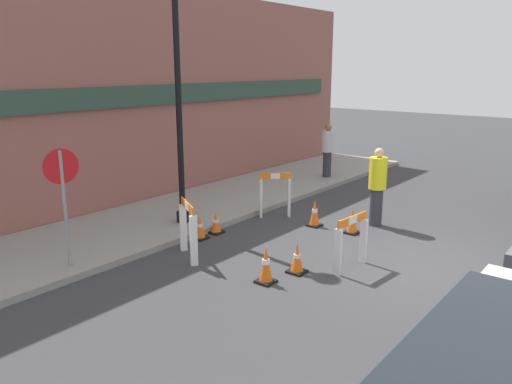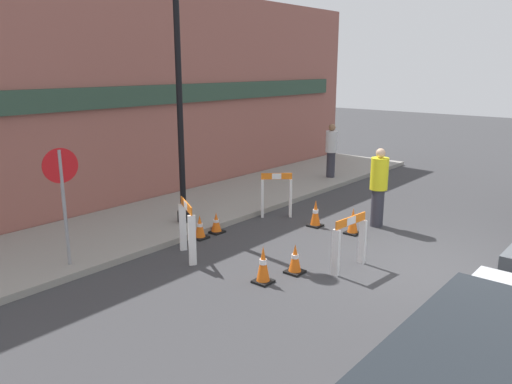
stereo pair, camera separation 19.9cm
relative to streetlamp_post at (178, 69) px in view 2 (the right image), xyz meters
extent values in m
plane|color=#38383A|center=(1.04, -5.26, -3.46)|extent=(60.00, 60.00, 0.00)
cube|color=gray|center=(1.04, 0.72, -3.40)|extent=(18.00, 2.95, 0.12)
cube|color=#93564C|center=(1.04, 2.27, -0.71)|extent=(18.00, 0.12, 5.50)
cube|color=#2D4738|center=(1.04, 2.16, -0.66)|extent=(16.20, 0.10, 0.50)
cylinder|color=black|center=(0.00, 0.00, -3.22)|extent=(0.29, 0.29, 0.24)
cylinder|color=black|center=(0.00, 0.00, -0.94)|extent=(0.13, 0.13, 4.80)
cylinder|color=gray|center=(-2.99, -0.34, -2.32)|extent=(0.06, 0.06, 2.04)
cylinder|color=red|center=(-2.99, -0.34, -1.57)|extent=(0.59, 0.13, 0.60)
cube|color=white|center=(-1.01, -1.11, -2.99)|extent=(0.14, 0.12, 0.94)
cube|color=white|center=(-1.41, -1.80, -2.99)|extent=(0.14, 0.12, 0.94)
cube|color=orange|center=(-1.21, -1.45, -2.45)|extent=(0.45, 0.76, 0.15)
cube|color=white|center=(-1.21, -1.45, -2.45)|extent=(0.15, 0.24, 0.14)
cube|color=white|center=(-0.15, -4.03, -3.05)|extent=(0.07, 0.14, 0.83)
cube|color=white|center=(0.65, -4.11, -3.05)|extent=(0.07, 0.14, 0.83)
cube|color=orange|center=(0.25, -4.07, -2.56)|extent=(0.86, 0.10, 0.15)
cube|color=white|center=(0.25, -4.07, -2.56)|extent=(0.26, 0.05, 0.14)
cube|color=white|center=(2.16, -1.38, -3.00)|extent=(0.14, 0.13, 0.93)
cube|color=white|center=(1.70, -0.89, -3.00)|extent=(0.14, 0.13, 0.93)
cube|color=orange|center=(1.93, -1.14, -2.46)|extent=(0.51, 0.55, 0.15)
cube|color=white|center=(1.93, -1.14, -2.46)|extent=(0.17, 0.18, 0.14)
cube|color=black|center=(2.00, -3.16, -3.44)|extent=(0.30, 0.30, 0.04)
cone|color=orange|center=(2.00, -3.16, -3.16)|extent=(0.22, 0.22, 0.53)
cylinder|color=white|center=(2.00, -3.16, -3.13)|extent=(0.13, 0.13, 0.07)
cube|color=black|center=(0.16, -0.86, -3.44)|extent=(0.30, 0.30, 0.04)
cone|color=orange|center=(0.16, -0.86, -3.22)|extent=(0.22, 0.22, 0.41)
cylinder|color=white|center=(0.16, -0.86, -3.20)|extent=(0.13, 0.13, 0.06)
cube|color=black|center=(-0.51, -3.44, -3.44)|extent=(0.30, 0.30, 0.04)
cone|color=orange|center=(-0.51, -3.44, -3.18)|extent=(0.23, 0.23, 0.49)
cylinder|color=white|center=(-0.51, -3.44, -3.15)|extent=(0.13, 0.13, 0.07)
cube|color=black|center=(-1.18, -3.27, -3.44)|extent=(0.30, 0.30, 0.04)
cone|color=orange|center=(-1.18, -3.27, -3.12)|extent=(0.22, 0.22, 0.61)
cylinder|color=white|center=(-1.18, -3.27, -3.09)|extent=(0.13, 0.13, 0.08)
cube|color=black|center=(-0.32, -0.86, -3.44)|extent=(0.30, 0.30, 0.04)
cone|color=orange|center=(-0.32, -0.86, -3.19)|extent=(0.23, 0.22, 0.47)
cylinder|color=white|center=(-0.32, -0.86, -3.17)|extent=(0.13, 0.13, 0.07)
cube|color=black|center=(1.92, -2.26, -3.44)|extent=(0.30, 0.30, 0.04)
cone|color=orange|center=(1.92, -2.26, -3.14)|extent=(0.22, 0.22, 0.57)
cylinder|color=white|center=(1.92, -2.26, -3.11)|extent=(0.13, 0.13, 0.08)
cylinder|color=#33333D|center=(2.84, -3.30, -3.04)|extent=(0.37, 0.37, 0.85)
cylinder|color=yellow|center=(2.84, -3.30, -2.26)|extent=(0.52, 0.52, 0.71)
sphere|color=#DBAD89|center=(2.84, -3.30, -1.79)|extent=(0.28, 0.28, 0.21)
cylinder|color=#33333D|center=(6.10, -0.06, -2.94)|extent=(0.27, 0.27, 0.79)
cylinder|color=silver|center=(6.10, -0.06, -2.22)|extent=(0.38, 0.38, 0.66)
sphere|color=#8E6647|center=(6.10, -0.06, -1.78)|extent=(0.22, 0.22, 0.22)
cylinder|color=black|center=(-0.37, -6.82, -3.16)|extent=(0.60, 0.18, 0.60)
camera|label=1|loc=(-7.29, -7.99, 0.06)|focal=35.00mm
camera|label=2|loc=(-7.17, -8.14, 0.06)|focal=35.00mm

